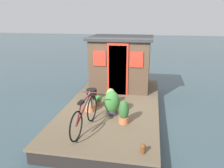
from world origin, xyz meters
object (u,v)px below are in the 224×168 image
at_px(potted_plant_succulent, 90,101).
at_px(mooring_bollard, 143,148).
at_px(potted_plant_thyme, 98,100).
at_px(potted_plant_rosemary, 111,96).
at_px(charcoal_grill, 92,92).
at_px(houseboat_cabin, 121,62).
at_px(bicycle, 85,115).
at_px(potted_plant_basil, 112,103).
at_px(potted_plant_mint, 124,113).

height_order(potted_plant_succulent, mooring_bollard, potted_plant_succulent).
height_order(potted_plant_thyme, potted_plant_rosemary, potted_plant_rosemary).
bearing_deg(charcoal_grill, houseboat_cabin, -28.04).
xyz_separation_m(bicycle, mooring_bollard, (-0.72, -1.42, -0.27)).
height_order(houseboat_cabin, charcoal_grill, houseboat_cabin).
height_order(bicycle, potted_plant_rosemary, bicycle).
distance_m(houseboat_cabin, potted_plant_thyme, 2.16).
bearing_deg(houseboat_cabin, bicycle, 173.82).
height_order(potted_plant_thyme, potted_plant_succulent, potted_plant_succulent).
xyz_separation_m(potted_plant_thyme, potted_plant_succulent, (-0.43, 0.14, 0.12)).
xyz_separation_m(bicycle, potted_plant_basil, (0.99, -0.48, -0.05)).
height_order(potted_plant_rosemary, mooring_bollard, potted_plant_rosemary).
height_order(potted_plant_thyme, mooring_bollard, potted_plant_thyme).
height_order(bicycle, potted_plant_thyme, bicycle).
xyz_separation_m(potted_plant_mint, potted_plant_succulent, (0.57, 1.06, 0.01)).
relative_size(potted_plant_rosemary, mooring_bollard, 2.41).
bearing_deg(potted_plant_basil, mooring_bollard, -151.08).
xyz_separation_m(potted_plant_basil, mooring_bollard, (-1.71, -0.94, -0.22)).
bearing_deg(mooring_bollard, potted_plant_succulent, 41.69).
bearing_deg(potted_plant_thyme, potted_plant_basil, -135.53).
bearing_deg(houseboat_cabin, potted_plant_mint, -170.47).
xyz_separation_m(potted_plant_succulent, potted_plant_basil, (-0.10, -0.66, 0.03)).
relative_size(potted_plant_basil, potted_plant_rosemary, 1.36).
height_order(houseboat_cabin, potted_plant_mint, houseboat_cabin).
height_order(potted_plant_thyme, charcoal_grill, charcoal_grill).
xyz_separation_m(potted_plant_thyme, charcoal_grill, (0.52, 0.35, 0.06)).
relative_size(potted_plant_thyme, potted_plant_mint, 0.54).
distance_m(potted_plant_basil, charcoal_grill, 1.37).
distance_m(potted_plant_mint, potted_plant_succulent, 1.20).
bearing_deg(charcoal_grill, potted_plant_thyme, -145.89).
bearing_deg(potted_plant_mint, houseboat_cabin, 9.53).
bearing_deg(potted_plant_basil, potted_plant_rosemary, 13.12).
bearing_deg(potted_plant_thyme, potted_plant_succulent, 161.75).
bearing_deg(potted_plant_thyme, bicycle, -178.50).
bearing_deg(bicycle, potted_plant_succulent, 9.61).
height_order(potted_plant_mint, potted_plant_succulent, potted_plant_succulent).
bearing_deg(mooring_bollard, potted_plant_thyme, 33.18).
relative_size(potted_plant_basil, mooring_bollard, 3.27).
xyz_separation_m(bicycle, potted_plant_rosemary, (1.74, -0.30, -0.12)).
height_order(bicycle, mooring_bollard, bicycle).
bearing_deg(potted_plant_succulent, potted_plant_mint, -118.37).
bearing_deg(houseboat_cabin, potted_plant_thyme, 168.03).
distance_m(potted_plant_thyme, potted_plant_basil, 0.76).
relative_size(potted_plant_rosemary, charcoal_grill, 1.47).
bearing_deg(charcoal_grill, bicycle, -169.10).
bearing_deg(potted_plant_rosemary, bicycle, 170.08).
bearing_deg(potted_plant_succulent, potted_plant_thyme, -18.25).
bearing_deg(potted_plant_basil, bicycle, 154.00).
bearing_deg(charcoal_grill, mooring_bollard, -146.64).
distance_m(potted_plant_succulent, potted_plant_basil, 0.67).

